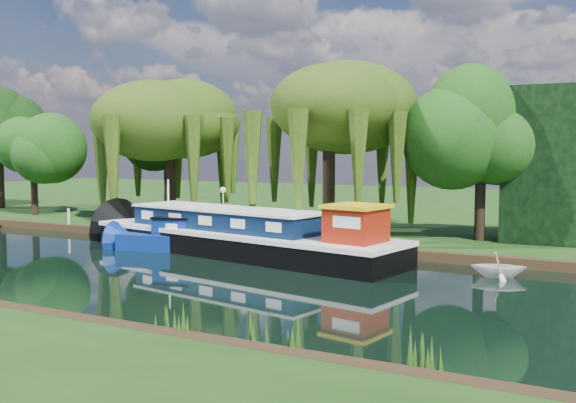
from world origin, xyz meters
The scene contains 14 objects.
ground centered at (0.00, 0.00, 0.00)m, with size 120.00×120.00×0.00m, color black.
far_bank centered at (0.00, 34.00, 0.23)m, with size 120.00×52.00×0.45m, color #16330E.
dutch_barge centered at (4.85, 5.58, 0.93)m, with size 18.13×7.17×3.73m.
narrowboat centered at (4.51, 6.02, 0.68)m, with size 13.21×4.90×1.90m.
white_cruiser centered at (17.19, 5.59, 0.00)m, with size 1.88×2.18×1.15m, color silver.
willow_left centered at (-5.54, 13.24, 6.97)m, with size 7.49×7.49×8.97m.
willow_right centered at (7.01, 11.34, 6.91)m, with size 7.27×7.27×8.85m.
tree_far_left centered at (-16.96, 11.73, 5.39)m, with size 4.47×4.47×7.20m.
tree_far_mid centered at (-9.17, 17.51, 5.90)m, with size 4.83×4.83×7.90m.
tree_far_right centered at (14.94, 13.11, 5.89)m, with size 4.83×4.83×7.91m.
conifer_hedge centered at (19.00, 14.00, 4.45)m, with size 6.00×3.00×8.00m, color black.
lamppost centered at (0.50, 10.50, 2.42)m, with size 0.36×0.36×2.56m.
mooring_posts centered at (-0.50, 8.40, 0.95)m, with size 19.16×0.16×1.00m.
reeds_near centered at (6.87, -7.57, 0.55)m, with size 33.70×1.50×1.10m.
Camera 1 is at (21.60, -21.39, 5.21)m, focal length 40.00 mm.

